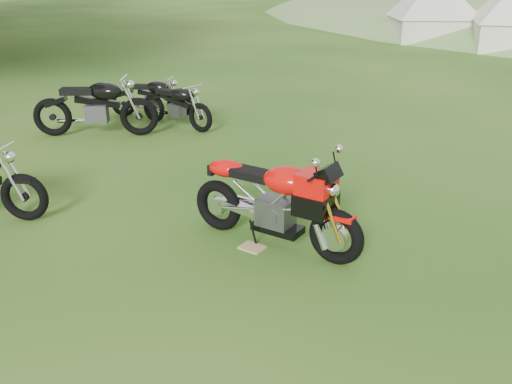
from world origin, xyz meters
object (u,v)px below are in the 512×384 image
(vintage_moto_c, at_px, (151,96))
(vintage_moto_d, at_px, (176,104))
(vintage_moto_b, at_px, (95,105))
(tent_left, at_px, (433,7))
(plywood_board, at_px, (252,247))
(sport_motorcycle, at_px, (274,195))

(vintage_moto_c, bearing_deg, vintage_moto_d, -43.82)
(vintage_moto_b, height_order, vintage_moto_c, vintage_moto_b)
(vintage_moto_d, distance_m, tent_left, 15.94)
(plywood_board, xyz_separation_m, tent_left, (0.67, 19.75, 1.30))
(vintage_moto_c, bearing_deg, plywood_board, -62.83)
(plywood_board, relative_size, vintage_moto_b, 0.12)
(plywood_board, relative_size, vintage_moto_c, 0.16)
(vintage_moto_b, distance_m, vintage_moto_d, 1.51)
(vintage_moto_d, bearing_deg, vintage_moto_c, 165.92)
(vintage_moto_b, distance_m, vintage_moto_c, 1.57)
(plywood_board, height_order, tent_left, tent_left)
(vintage_moto_c, height_order, tent_left, tent_left)
(vintage_moto_b, xyz_separation_m, vintage_moto_c, (0.27, 1.54, -0.14))
(sport_motorcycle, xyz_separation_m, vintage_moto_c, (-4.11, 4.63, -0.17))
(vintage_moto_d, bearing_deg, sport_motorcycle, -33.80)
(vintage_moto_b, bearing_deg, sport_motorcycle, -56.13)
(vintage_moto_c, relative_size, tent_left, 0.55)
(tent_left, bearing_deg, vintage_moto_c, -125.42)
(vintage_moto_b, relative_size, vintage_moto_d, 1.26)
(sport_motorcycle, xyz_separation_m, vintage_moto_b, (-4.38, 3.09, -0.04))
(vintage_moto_b, xyz_separation_m, tent_left, (4.86, 16.50, 0.74))
(vintage_moto_b, xyz_separation_m, vintage_moto_d, (1.10, 1.03, -0.12))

